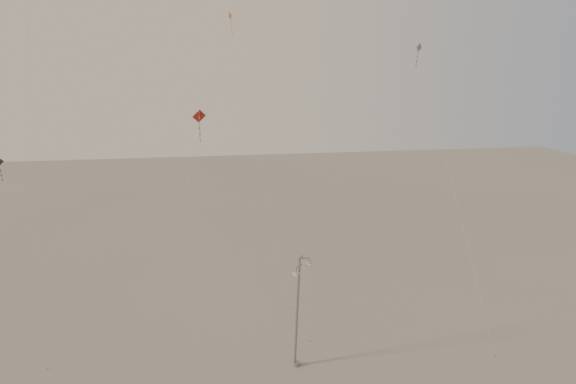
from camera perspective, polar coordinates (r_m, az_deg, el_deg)
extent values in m
cylinder|color=gray|center=(34.60, 1.11, -20.97)|extent=(0.44, 0.44, 0.30)
cylinder|color=gray|center=(32.30, 1.15, -15.17)|extent=(0.49, 0.18, 8.47)
cylinder|color=gray|center=(30.35, 1.77, -8.19)|extent=(0.14, 0.14, 0.18)
cylinder|color=gray|center=(30.47, 2.23, -8.40)|extent=(0.50, 0.10, 0.07)
cylinder|color=gray|center=(30.59, 2.69, -8.61)|extent=(0.06, 0.06, 0.30)
ellipsoid|color=#ABABA7|center=(30.65, 2.68, -8.87)|extent=(0.52, 0.52, 0.18)
cylinder|color=gray|center=(30.39, 1.41, -9.40)|extent=(0.49, 0.45, 0.07)
cylinder|color=gray|center=(30.27, 1.05, -9.93)|extent=(0.06, 0.06, 0.40)
ellipsoid|color=#ABABA7|center=(30.35, 1.05, -10.27)|extent=(0.52, 0.52, 0.18)
cylinder|color=beige|center=(34.70, -29.45, 3.36)|extent=(0.95, 4.75, 29.09)
cylinder|color=gray|center=(38.33, -28.28, -19.21)|extent=(0.06, 0.06, 0.10)
cylinder|color=beige|center=(30.02, -11.61, 5.23)|extent=(9.76, 12.09, 30.93)
cylinder|color=beige|center=(36.54, -0.02, 15.50)|extent=(1.60, 12.43, 41.15)
cylinder|color=gray|center=(37.04, 2.73, -18.37)|extent=(0.06, 0.06, 0.10)
cube|color=maroon|center=(26.70, -11.23, 9.43)|extent=(0.79, 0.23, 0.77)
cylinder|color=maroon|center=(26.97, -11.14, 7.49)|extent=(0.05, 0.19, 1.19)
cylinder|color=beige|center=(27.86, -11.75, -9.68)|extent=(1.37, 2.85, 17.99)
cube|color=#292522|center=(37.15, 16.30, 17.20)|extent=(0.21, 0.68, 0.64)
cylinder|color=#292522|center=(37.01, 16.05, 15.85)|extent=(0.18, 0.11, 1.19)
cylinder|color=beige|center=(35.98, 20.61, -0.97)|extent=(4.32, 7.88, 22.07)
cylinder|color=gray|center=(38.64, 24.78, -18.41)|extent=(0.06, 0.06, 0.10)
cube|color=#AA431C|center=(47.10, -7.36, 21.31)|extent=(0.31, 0.74, 0.74)
cylinder|color=#AA431C|center=(47.11, -7.18, 19.98)|extent=(0.18, 0.18, 1.51)
cylinder|color=beige|center=(41.93, -3.72, 4.66)|extent=(4.17, 11.81, 25.35)
cylinder|color=gray|center=(41.20, 0.29, -14.48)|extent=(0.06, 0.06, 0.10)
cylinder|color=#292522|center=(32.93, -32.65, 2.00)|extent=(0.07, 0.16, 0.97)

